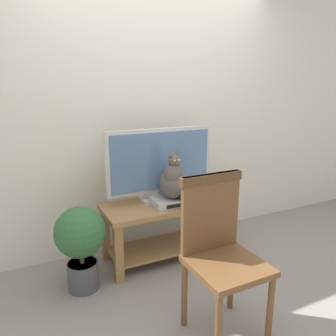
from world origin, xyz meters
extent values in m
plane|color=gray|center=(0.00, 0.00, 0.00)|extent=(12.00, 12.00, 0.00)
cube|color=beige|center=(0.00, 0.93, 1.40)|extent=(7.00, 0.12, 2.80)
cube|color=olive|center=(-0.03, 0.49, 0.52)|extent=(1.13, 0.49, 0.04)
cube|color=olive|center=(-0.54, 0.29, 0.25)|extent=(0.07, 0.07, 0.50)
cube|color=olive|center=(0.49, 0.29, 0.25)|extent=(0.07, 0.07, 0.50)
cube|color=olive|center=(-0.54, 0.68, 0.25)|extent=(0.07, 0.07, 0.50)
cube|color=olive|center=(0.49, 0.68, 0.25)|extent=(0.07, 0.07, 0.50)
cube|color=olive|center=(-0.03, 0.49, 0.11)|extent=(1.03, 0.41, 0.02)
cube|color=#B7B7BC|center=(-0.03, 0.60, 0.55)|extent=(0.39, 0.20, 0.03)
cube|color=#B7B7BC|center=(-0.03, 0.60, 0.60)|extent=(0.06, 0.04, 0.05)
cube|color=#B7B7BC|center=(-0.03, 0.60, 0.91)|extent=(1.02, 0.05, 0.58)
cube|color=#4C6B93|center=(-0.03, 0.57, 0.91)|extent=(0.95, 0.01, 0.51)
sphere|color=#2672F2|center=(0.47, 0.56, 0.64)|extent=(0.01, 0.01, 0.01)
cube|color=#ADADB2|center=(0.00, 0.42, 0.57)|extent=(0.35, 0.23, 0.06)
cube|color=black|center=(0.00, 0.30, 0.57)|extent=(0.21, 0.01, 0.03)
ellipsoid|color=#514C47|center=(0.00, 0.42, 0.73)|extent=(0.20, 0.28, 0.26)
ellipsoid|color=#514C47|center=(0.00, 0.38, 0.82)|extent=(0.17, 0.19, 0.24)
sphere|color=#514C47|center=(0.00, 0.37, 0.95)|extent=(0.11, 0.11, 0.11)
cone|color=#514C47|center=(-0.03, 0.37, 1.02)|extent=(0.05, 0.05, 0.06)
cone|color=#514C47|center=(0.03, 0.37, 1.02)|extent=(0.05, 0.05, 0.06)
sphere|color=#B2C64C|center=(-0.02, 0.32, 0.96)|extent=(0.02, 0.02, 0.02)
sphere|color=#B2C64C|center=(0.02, 0.32, 0.96)|extent=(0.02, 0.02, 0.02)
cylinder|color=#514C47|center=(0.06, 0.32, 0.63)|extent=(0.07, 0.23, 0.04)
cylinder|color=brown|center=(-0.30, -0.76, 0.24)|extent=(0.04, 0.04, 0.47)
cylinder|color=brown|center=(0.09, -0.76, 0.24)|extent=(0.04, 0.04, 0.47)
cylinder|color=brown|center=(-0.30, -0.38, 0.24)|extent=(0.04, 0.04, 0.47)
cylinder|color=brown|center=(0.08, -0.37, 0.24)|extent=(0.04, 0.04, 0.47)
cube|color=brown|center=(-0.11, -0.57, 0.49)|extent=(0.45, 0.45, 0.04)
cube|color=brown|center=(-0.11, -0.37, 0.77)|extent=(0.42, 0.04, 0.52)
cube|color=#4D331C|center=(-0.11, -0.37, 1.00)|extent=(0.44, 0.05, 0.06)
cube|color=#B2332D|center=(0.34, 0.49, 0.55)|extent=(0.20, 0.19, 0.03)
cube|color=#38664C|center=(0.34, 0.48, 0.59)|extent=(0.24, 0.17, 0.04)
cube|color=#B2332D|center=(0.34, 0.50, 0.62)|extent=(0.19, 0.20, 0.03)
cube|color=beige|center=(0.34, 0.48, 0.65)|extent=(0.18, 0.17, 0.04)
cylinder|color=#47474C|center=(-0.83, 0.32, 0.11)|extent=(0.24, 0.24, 0.23)
cylinder|color=#332319|center=(-0.83, 0.32, 0.22)|extent=(0.22, 0.22, 0.02)
cylinder|color=#4C3823|center=(-0.83, 0.32, 0.28)|extent=(0.04, 0.04, 0.10)
sphere|color=#2D5B33|center=(-0.83, 0.32, 0.49)|extent=(0.39, 0.39, 0.39)
camera|label=1|loc=(-1.23, -2.03, 1.58)|focal=35.07mm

